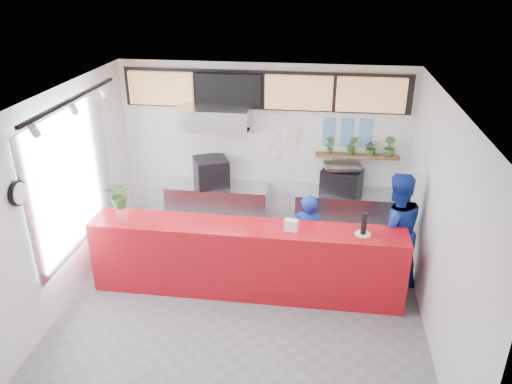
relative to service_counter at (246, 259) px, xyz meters
The scene contains 46 objects.
floor 0.68m from the service_counter, 90.00° to the right, with size 5.00×5.00×0.00m, color slate.
ceiling 2.48m from the service_counter, 90.00° to the right, with size 5.00×5.00×0.00m, color silver.
wall_back 2.30m from the service_counter, 90.00° to the left, with size 5.00×5.00×0.00m, color white.
wall_left 2.70m from the service_counter, behind, with size 5.00×5.00×0.00m, color white.
wall_right 2.70m from the service_counter, ahead, with size 5.00×5.00×0.00m, color white.
service_counter is the anchor object (origin of this frame).
cream_band 2.93m from the service_counter, 90.00° to the left, with size 5.00×0.02×0.80m, color beige.
prep_bench 1.97m from the service_counter, 113.96° to the left, with size 1.80×0.60×0.90m, color #B2B5BA.
panini_oven 2.10m from the service_counter, 116.55° to the left, with size 0.55×0.55×0.49m, color black.
extraction_hood 2.50m from the service_counter, 114.57° to the left, with size 1.20×0.70×0.35m, color #B2B5BA.
hood_lip 2.38m from the service_counter, 114.57° to the left, with size 1.20×0.70×0.08m, color #B2B5BA.
right_bench 2.35m from the service_counter, 50.19° to the left, with size 1.80×0.60×0.90m, color #B2B5BA.
espresso_machine 2.32m from the service_counter, 52.87° to the left, with size 0.64×0.45×0.41m, color black.
espresso_tray 2.40m from the service_counter, 52.87° to the left, with size 0.60×0.42×0.06m, color #AEB2B6.
herb_shelf 2.73m from the service_counter, 51.34° to the left, with size 1.40×0.18×0.04m, color brown.
menu_board_far_left 3.31m from the service_counter, 131.47° to the left, with size 1.10×0.10×0.55m, color tan.
menu_board_mid_left 2.88m from the service_counter, 106.59° to the left, with size 1.10×0.10×0.55m, color black.
menu_board_mid_right 2.87m from the service_counter, 73.94° to the left, with size 1.10×0.10×0.55m, color tan.
menu_board_far_right 3.30m from the service_counter, 48.86° to the left, with size 1.10×0.10×0.55m, color tan.
soffit 2.87m from the service_counter, 90.00° to the left, with size 4.80×0.04×0.65m, color black.
window_pane 2.73m from the service_counter, behind, with size 0.04×2.20×1.90m, color silver.
window_frame 2.71m from the service_counter, behind, with size 0.03×2.30×2.00m, color #B2B5BA.
wall_clock_rim 3.16m from the service_counter, 152.15° to the right, with size 0.30×0.30×0.05m, color black.
wall_clock_face 3.14m from the service_counter, 151.85° to the right, with size 0.26×0.26×0.02m, color white.
track_rail 3.21m from the service_counter, 169.22° to the right, with size 0.05×2.40×0.04m, color black.
dec_plate_a 2.40m from the service_counter, 85.86° to the left, with size 0.24×0.24×0.03m, color silver.
dec_plate_b 2.39m from the service_counter, 77.74° to the left, with size 0.24×0.24×0.03m, color silver.
dec_plate_c 2.26m from the service_counter, 85.86° to the left, with size 0.24×0.24×0.03m, color silver.
dec_plate_d 2.52m from the service_counter, 76.42° to the left, with size 0.24×0.24×0.03m, color silver.
photo_frame_a 2.76m from the service_counter, 62.13° to the left, with size 0.20×0.02×0.25m, color #598CBF.
photo_frame_b 2.90m from the service_counter, 56.06° to the left, with size 0.20×0.02×0.25m, color #598CBF.
photo_frame_c 3.05m from the service_counter, 50.74° to the left, with size 0.20×0.02×0.25m, color #598CBF.
photo_frame_d 2.64m from the service_counter, 62.13° to the left, with size 0.20×0.02×0.25m, color #598CBF.
photo_frame_e 2.78m from the service_counter, 56.06° to the left, with size 0.20×0.02×0.25m, color #598CBF.
photo_frame_f 2.94m from the service_counter, 50.74° to the left, with size 0.20×0.02×0.25m, color #598CBF.
staff_center 0.99m from the service_counter, 29.34° to the left, with size 0.52×0.34×1.42m, color navy.
staff_right 2.20m from the service_counter, 13.93° to the left, with size 0.88×0.68×1.81m, color navy.
herb_a 2.56m from the service_counter, 60.52° to the left, with size 0.16×0.11×0.30m, color #346322.
herb_b 2.75m from the service_counter, 53.07° to the left, with size 0.18×0.15×0.33m, color #346322.
herb_c 2.93m from the service_counter, 47.66° to the left, with size 0.26×0.22×0.28m, color #346322.
herb_d 3.12m from the service_counter, 43.44° to the left, with size 0.18×0.16×0.33m, color #346322.
glass_vase 1.90m from the service_counter, behind, with size 0.16×0.16×0.19m, color silver.
basil_vase 2.03m from the service_counter, behind, with size 0.36×0.31×0.40m, color #346322.
napkin_holder 0.90m from the service_counter, ahead, with size 0.18×0.11×0.16m, color white.
white_plate 1.71m from the service_counter, ahead, with size 0.22×0.22×0.02m, color white.
pepper_mill 1.77m from the service_counter, ahead, with size 0.08×0.08×0.32m, color black.
Camera 1 is at (0.98, -5.70, 4.46)m, focal length 35.00 mm.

